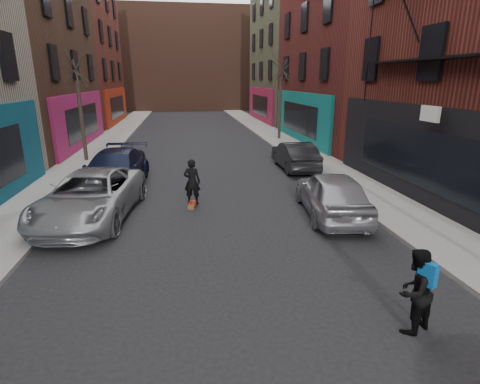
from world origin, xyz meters
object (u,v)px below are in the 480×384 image
object	(u,v)px
parked_right_far	(332,193)
skateboard	(193,205)
tree_right_far	(280,91)
parked_right_end	(295,156)
parked_left_far	(91,196)
parked_left_end	(114,170)
skateboarder	(192,182)
tree_left_far	(79,99)
pedestrian	(415,291)

from	to	relation	value
parked_right_far	skateboard	world-z (taller)	parked_right_far
tree_right_far	parked_right_end	xyz separation A→B (m)	(-1.60, -9.34, -2.83)
parked_left_far	parked_right_end	bearing A→B (deg)	41.13
parked_right_end	parked_left_end	bearing A→B (deg)	15.55
parked_left_end	skateboard	world-z (taller)	parked_left_end
parked_left_end	skateboarder	size ratio (longest dim) A/B	3.30
tree_left_far	parked_right_end	distance (m)	11.62
tree_left_far	parked_right_far	size ratio (longest dim) A/B	1.46
skateboarder	pedestrian	bearing A→B (deg)	129.57
parked_right_end	tree_left_far	bearing A→B (deg)	-16.53
tree_left_far	skateboarder	size ratio (longest dim) A/B	4.01
tree_left_far	parked_right_end	bearing A→B (deg)	-17.20
parked_left_far	pedestrian	distance (m)	9.71
tree_left_far	parked_left_end	bearing A→B (deg)	-66.35
parked_right_end	pedestrian	size ratio (longest dim) A/B	2.66
parked_left_end	parked_right_far	distance (m)	8.82
parked_left_far	skateboarder	bearing A→B (deg)	19.85
tree_right_far	parked_right_end	distance (m)	9.89
tree_right_far	skateboarder	world-z (taller)	tree_right_far
tree_left_far	parked_right_far	world-z (taller)	tree_left_far
tree_right_far	parked_left_end	xyz separation A→B (m)	(-9.96, -11.57, -2.75)
parked_left_end	parked_left_far	bearing A→B (deg)	-87.53
tree_left_far	skateboarder	world-z (taller)	tree_left_far
skateboarder	pedestrian	xyz separation A→B (m)	(3.66, -7.55, -0.11)
tree_left_far	skateboard	distance (m)	10.58
parked_right_far	pedestrian	bearing A→B (deg)	88.79
tree_right_far	skateboard	xyz separation A→B (m)	(-6.86, -14.38, -3.48)
pedestrian	parked_right_far	bearing A→B (deg)	-122.56
tree_left_far	skateboarder	xyz separation A→B (m)	(5.54, -8.38, -2.47)
parked_right_end	tree_right_far	bearing A→B (deg)	-99.04
tree_right_far	skateboarder	distance (m)	16.14
skateboard	skateboarder	distance (m)	0.86
tree_left_far	parked_left_far	distance (m)	9.76
tree_left_far	parked_right_far	xyz separation A→B (m)	(10.06, -9.99, -2.62)
pedestrian	parked_left_end	bearing A→B (deg)	-81.16
tree_right_far	skateboarder	xyz separation A→B (m)	(-6.86, -14.38, -2.62)
parked_right_far	skateboard	bearing A→B (deg)	-12.60
parked_right_far	skateboarder	xyz separation A→B (m)	(-4.53, 1.62, 0.15)
parked_left_far	skateboarder	xyz separation A→B (m)	(3.26, 0.74, 0.15)
parked_right_end	skateboard	xyz separation A→B (m)	(-5.26, -5.03, -0.65)
parked_right_far	skateboarder	world-z (taller)	skateboarder
tree_left_far	parked_right_end	xyz separation A→B (m)	(10.80, -3.34, -2.68)
skateboard	pedestrian	size ratio (longest dim) A/B	0.50
parked_left_far	parked_right_far	bearing A→B (deg)	0.60
skateboarder	parked_right_far	bearing A→B (deg)	174.03
tree_right_far	parked_left_far	distance (m)	18.41
skateboarder	parked_left_end	bearing A→B (deg)	-28.50
parked_left_far	pedestrian	bearing A→B (deg)	-37.50
skateboard	parked_left_end	bearing A→B (deg)	151.50
tree_right_far	pedestrian	xyz separation A→B (m)	(-3.20, -21.93, -2.73)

